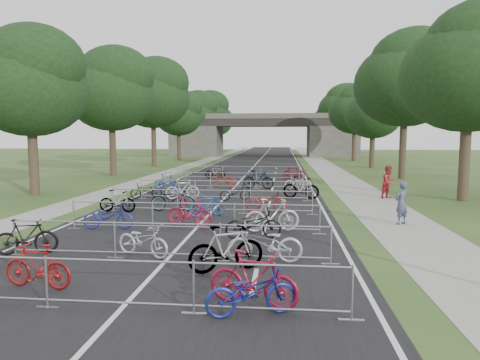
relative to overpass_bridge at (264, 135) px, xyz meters
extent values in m
plane|color=#2B4B20|center=(0.00, -65.00, -3.53)|extent=(200.00, 200.00, 0.00)
cube|color=black|center=(0.00, -15.00, -3.53)|extent=(11.00, 140.00, 0.01)
cube|color=gray|center=(8.00, -15.00, -3.53)|extent=(3.00, 140.00, 0.01)
cube|color=gray|center=(-7.50, -15.00, -3.53)|extent=(2.00, 140.00, 0.01)
cube|color=silver|center=(0.00, -15.00, -3.53)|extent=(0.12, 140.00, 0.00)
cube|color=#41403A|center=(-11.50, 0.00, -1.03)|extent=(8.00, 8.00, 5.00)
cube|color=#41403A|center=(11.50, 0.00, -1.03)|extent=(8.00, 8.00, 5.00)
cube|color=black|center=(0.00, 0.00, 2.07)|extent=(30.00, 8.00, 1.20)
cube|color=#41403A|center=(0.00, -3.80, 3.07)|extent=(30.00, 0.40, 0.90)
cube|color=#41403A|center=(0.00, 3.80, 3.07)|extent=(30.00, 0.40, 0.90)
cylinder|color=#33261C|center=(-11.50, -49.00, -1.43)|extent=(0.56, 0.56, 4.20)
ellipsoid|color=black|center=(-11.50, -49.00, 2.68)|extent=(6.72, 6.72, 5.51)
sphere|color=black|center=(-10.90, -49.50, 4.03)|extent=(5.38, 5.38, 5.38)
sphere|color=black|center=(-12.00, -48.50, 1.84)|extent=(4.37, 4.37, 4.37)
cylinder|color=#33261C|center=(13.00, -49.00, -1.29)|extent=(0.56, 0.56, 4.48)
ellipsoid|color=black|center=(13.00, -49.00, 3.10)|extent=(7.17, 7.17, 5.88)
sphere|color=black|center=(12.50, -48.50, 2.20)|extent=(4.66, 4.66, 4.66)
cylinder|color=#33261C|center=(-11.50, -37.00, -1.17)|extent=(0.56, 0.56, 4.72)
ellipsoid|color=black|center=(-11.50, -37.00, 3.46)|extent=(7.56, 7.56, 6.20)
sphere|color=black|center=(-10.90, -37.50, 4.97)|extent=(6.05, 6.05, 6.05)
sphere|color=black|center=(-12.00, -36.50, 2.51)|extent=(4.91, 4.91, 4.91)
cylinder|color=#33261C|center=(13.00, -37.00, -0.98)|extent=(0.56, 0.56, 5.11)
ellipsoid|color=black|center=(13.00, -37.00, 4.03)|extent=(8.18, 8.18, 6.70)
sphere|color=black|center=(13.60, -37.50, 5.66)|extent=(6.54, 6.54, 6.54)
sphere|color=black|center=(12.50, -36.50, 3.01)|extent=(5.31, 5.31, 5.31)
cylinder|color=#33261C|center=(-11.50, -25.00, -0.91)|extent=(0.56, 0.56, 5.25)
ellipsoid|color=black|center=(-11.50, -25.00, 4.24)|extent=(8.40, 8.40, 6.89)
sphere|color=black|center=(-10.90, -25.50, 5.92)|extent=(6.72, 6.72, 6.72)
sphere|color=black|center=(-12.00, -24.50, 3.19)|extent=(5.46, 5.46, 5.46)
cylinder|color=#33261C|center=(13.00, -25.00, -1.61)|extent=(0.56, 0.56, 3.85)
ellipsoid|color=black|center=(13.00, -25.00, 2.16)|extent=(6.16, 6.16, 5.05)
sphere|color=black|center=(13.60, -25.50, 3.40)|extent=(4.93, 4.93, 4.93)
sphere|color=black|center=(12.50, -24.50, 1.39)|extent=(4.00, 4.00, 4.00)
cylinder|color=#33261C|center=(-11.50, -13.00, -1.43)|extent=(0.56, 0.56, 4.20)
ellipsoid|color=black|center=(-11.50, -13.00, 2.68)|extent=(6.72, 6.72, 5.51)
sphere|color=black|center=(-10.90, -13.50, 4.03)|extent=(5.38, 5.38, 5.38)
sphere|color=black|center=(-12.00, -12.50, 1.84)|extent=(4.37, 4.37, 4.37)
cylinder|color=#33261C|center=(13.00, -13.00, -1.29)|extent=(0.56, 0.56, 4.48)
ellipsoid|color=black|center=(13.00, -13.00, 3.10)|extent=(7.17, 7.17, 5.88)
sphere|color=black|center=(13.60, -13.50, 4.53)|extent=(5.73, 5.73, 5.73)
sphere|color=black|center=(12.50, -12.50, 2.20)|extent=(4.66, 4.66, 4.66)
cylinder|color=#33261C|center=(-11.50, -1.00, -1.17)|extent=(0.56, 0.56, 4.72)
ellipsoid|color=black|center=(-11.50, -1.00, 3.46)|extent=(7.56, 7.56, 6.20)
sphere|color=black|center=(-10.90, -1.50, 4.97)|extent=(6.05, 6.05, 6.05)
sphere|color=black|center=(-12.00, -0.50, 2.51)|extent=(4.91, 4.91, 4.91)
cylinder|color=#33261C|center=(13.00, -1.00, -0.98)|extent=(0.56, 0.56, 5.11)
ellipsoid|color=black|center=(13.00, -1.00, 4.03)|extent=(8.18, 8.18, 6.70)
sphere|color=black|center=(13.60, -1.50, 5.66)|extent=(6.54, 6.54, 6.54)
sphere|color=black|center=(12.50, -0.50, 3.01)|extent=(5.31, 5.31, 5.31)
cylinder|color=#33261C|center=(-11.50, 11.00, -0.91)|extent=(0.56, 0.56, 5.25)
ellipsoid|color=black|center=(-11.50, 11.00, 4.24)|extent=(8.40, 8.40, 6.89)
sphere|color=black|center=(-10.90, 10.50, 5.92)|extent=(6.72, 6.72, 6.72)
sphere|color=black|center=(-12.00, 11.50, 3.19)|extent=(5.46, 5.46, 5.46)
cylinder|color=#33261C|center=(13.00, 11.00, -1.61)|extent=(0.56, 0.56, 3.85)
ellipsoid|color=black|center=(13.00, 11.00, 2.16)|extent=(6.16, 6.16, 5.05)
sphere|color=black|center=(13.60, 10.50, 3.40)|extent=(4.93, 4.93, 4.93)
sphere|color=black|center=(12.50, 11.50, 1.39)|extent=(4.00, 4.00, 4.00)
cylinder|color=#33261C|center=(-11.50, 23.00, -1.43)|extent=(0.56, 0.56, 4.20)
ellipsoid|color=black|center=(-11.50, 23.00, 2.68)|extent=(6.72, 6.72, 5.51)
sphere|color=black|center=(-10.90, 22.50, 4.03)|extent=(5.38, 5.38, 5.38)
sphere|color=black|center=(-12.00, 23.50, 1.84)|extent=(4.37, 4.37, 4.37)
cylinder|color=#33261C|center=(13.00, 23.00, -1.29)|extent=(0.56, 0.56, 4.48)
ellipsoid|color=black|center=(13.00, 23.00, 3.10)|extent=(7.17, 7.17, 5.88)
sphere|color=black|center=(13.60, 22.50, 4.53)|extent=(5.73, 5.73, 5.73)
sphere|color=black|center=(12.50, 23.50, 2.20)|extent=(4.66, 4.66, 4.66)
cylinder|color=#95979C|center=(0.00, -65.00, -2.48)|extent=(9.20, 0.04, 0.04)
cylinder|color=#95979C|center=(0.00, -65.00, -3.35)|extent=(9.20, 0.04, 0.04)
cylinder|color=#95979C|center=(-1.53, -65.00, -2.98)|extent=(0.05, 0.05, 1.10)
cube|color=#95979C|center=(-1.53, -65.00, -3.52)|extent=(0.50, 0.08, 0.03)
cylinder|color=#95979C|center=(1.53, -65.00, -2.98)|extent=(0.05, 0.05, 1.10)
cube|color=#95979C|center=(1.53, -65.00, -3.52)|extent=(0.50, 0.08, 0.03)
cylinder|color=#95979C|center=(4.60, -65.00, -2.98)|extent=(0.05, 0.05, 1.10)
cube|color=#95979C|center=(4.60, -65.00, -3.52)|extent=(0.50, 0.08, 0.03)
cylinder|color=#95979C|center=(0.00, -61.40, -2.48)|extent=(9.20, 0.04, 0.04)
cylinder|color=#95979C|center=(0.00, -61.40, -3.35)|extent=(9.20, 0.04, 0.04)
cylinder|color=#95979C|center=(-4.60, -61.40, -2.98)|extent=(0.05, 0.05, 1.10)
cube|color=#95979C|center=(-4.60, -61.40, -3.52)|extent=(0.50, 0.08, 0.03)
cylinder|color=#95979C|center=(-1.53, -61.40, -2.98)|extent=(0.05, 0.05, 1.10)
cube|color=#95979C|center=(-1.53, -61.40, -3.52)|extent=(0.50, 0.08, 0.03)
cylinder|color=#95979C|center=(1.53, -61.40, -2.98)|extent=(0.05, 0.05, 1.10)
cube|color=#95979C|center=(1.53, -61.40, -3.52)|extent=(0.50, 0.08, 0.03)
cylinder|color=#95979C|center=(4.60, -61.40, -2.98)|extent=(0.05, 0.05, 1.10)
cube|color=#95979C|center=(4.60, -61.40, -3.52)|extent=(0.50, 0.08, 0.03)
cylinder|color=#95979C|center=(0.00, -57.80, -2.48)|extent=(9.20, 0.04, 0.04)
cylinder|color=#95979C|center=(0.00, -57.80, -3.35)|extent=(9.20, 0.04, 0.04)
cylinder|color=#95979C|center=(-4.60, -57.80, -2.98)|extent=(0.05, 0.05, 1.10)
cube|color=#95979C|center=(-4.60, -57.80, -3.52)|extent=(0.50, 0.08, 0.03)
cylinder|color=#95979C|center=(-1.53, -57.80, -2.98)|extent=(0.05, 0.05, 1.10)
cube|color=#95979C|center=(-1.53, -57.80, -3.52)|extent=(0.50, 0.08, 0.03)
cylinder|color=#95979C|center=(1.53, -57.80, -2.98)|extent=(0.05, 0.05, 1.10)
cube|color=#95979C|center=(1.53, -57.80, -3.52)|extent=(0.50, 0.08, 0.03)
cylinder|color=#95979C|center=(4.60, -57.80, -2.98)|extent=(0.05, 0.05, 1.10)
cube|color=#95979C|center=(4.60, -57.80, -3.52)|extent=(0.50, 0.08, 0.03)
cylinder|color=#95979C|center=(0.00, -54.00, -2.48)|extent=(9.20, 0.04, 0.04)
cylinder|color=#95979C|center=(0.00, -54.00, -3.35)|extent=(9.20, 0.04, 0.04)
cylinder|color=#95979C|center=(-4.60, -54.00, -2.98)|extent=(0.05, 0.05, 1.10)
cube|color=#95979C|center=(-4.60, -54.00, -3.52)|extent=(0.50, 0.08, 0.03)
cylinder|color=#95979C|center=(-1.53, -54.00, -2.98)|extent=(0.05, 0.05, 1.10)
cube|color=#95979C|center=(-1.53, -54.00, -3.52)|extent=(0.50, 0.08, 0.03)
cylinder|color=#95979C|center=(1.53, -54.00, -2.98)|extent=(0.05, 0.05, 1.10)
cube|color=#95979C|center=(1.53, -54.00, -3.52)|extent=(0.50, 0.08, 0.03)
cylinder|color=#95979C|center=(4.60, -54.00, -2.98)|extent=(0.05, 0.05, 1.10)
cube|color=#95979C|center=(4.60, -54.00, -3.52)|extent=(0.50, 0.08, 0.03)
cylinder|color=#95979C|center=(0.00, -50.00, -2.48)|extent=(9.20, 0.04, 0.04)
cylinder|color=#95979C|center=(0.00, -50.00, -3.35)|extent=(9.20, 0.04, 0.04)
cylinder|color=#95979C|center=(-4.60, -50.00, -2.98)|extent=(0.05, 0.05, 1.10)
cube|color=#95979C|center=(-4.60, -50.00, -3.52)|extent=(0.50, 0.08, 0.03)
cylinder|color=#95979C|center=(-1.53, -50.00, -2.98)|extent=(0.05, 0.05, 1.10)
cube|color=#95979C|center=(-1.53, -50.00, -3.52)|extent=(0.50, 0.08, 0.03)
cylinder|color=#95979C|center=(1.53, -50.00, -2.98)|extent=(0.05, 0.05, 1.10)
cube|color=#95979C|center=(1.53, -50.00, -3.52)|extent=(0.50, 0.08, 0.03)
cylinder|color=#95979C|center=(4.60, -50.00, -2.98)|extent=(0.05, 0.05, 1.10)
cube|color=#95979C|center=(4.60, -50.00, -3.52)|extent=(0.50, 0.08, 0.03)
cylinder|color=#95979C|center=(0.00, -45.00, -2.48)|extent=(9.20, 0.04, 0.04)
cylinder|color=#95979C|center=(0.00, -45.00, -3.35)|extent=(9.20, 0.04, 0.04)
cylinder|color=#95979C|center=(-4.60, -45.00, -2.98)|extent=(0.05, 0.05, 1.10)
cube|color=#95979C|center=(-4.60, -45.00, -3.52)|extent=(0.50, 0.08, 0.03)
cylinder|color=#95979C|center=(-1.53, -45.00, -2.98)|extent=(0.05, 0.05, 1.10)
cube|color=#95979C|center=(-1.53, -45.00, -3.52)|extent=(0.50, 0.08, 0.03)
cylinder|color=#95979C|center=(1.53, -45.00, -2.98)|extent=(0.05, 0.05, 1.10)
cube|color=#95979C|center=(1.53, -45.00, -3.52)|extent=(0.50, 0.08, 0.03)
cylinder|color=#95979C|center=(4.60, -45.00, -2.98)|extent=(0.05, 0.05, 1.10)
cube|color=#95979C|center=(4.60, -45.00, -3.52)|extent=(0.50, 0.08, 0.03)
cylinder|color=#95979C|center=(0.00, -39.00, -2.48)|extent=(9.20, 0.04, 0.04)
cylinder|color=#95979C|center=(0.00, -39.00, -3.35)|extent=(9.20, 0.04, 0.04)
cylinder|color=#95979C|center=(-4.60, -39.00, -2.98)|extent=(0.05, 0.05, 1.10)
cube|color=#95979C|center=(-4.60, -39.00, -3.52)|extent=(0.50, 0.08, 0.03)
cylinder|color=#95979C|center=(-1.53, -39.00, -2.98)|extent=(0.05, 0.05, 1.10)
cube|color=#95979C|center=(-1.53, -39.00, -3.52)|extent=(0.50, 0.08, 0.03)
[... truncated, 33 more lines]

